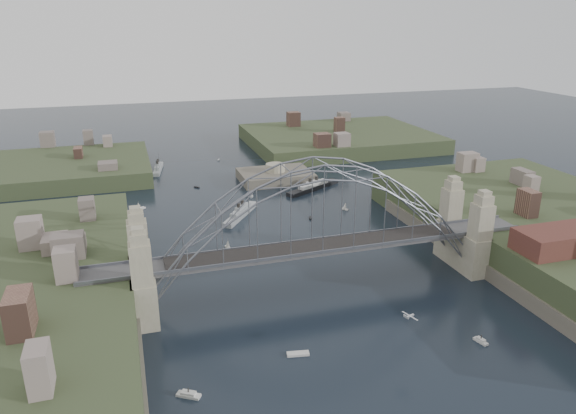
{
  "coord_description": "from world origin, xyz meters",
  "views": [
    {
      "loc": [
        -32.03,
        -85.15,
        48.18
      ],
      "look_at": [
        0.0,
        18.0,
        10.0
      ],
      "focal_mm": 33.42,
      "sensor_mm": 36.0,
      "label": 1
    }
  ],
  "objects_px": {
    "bridge": "(317,226)",
    "naval_cruiser_far": "(158,168)",
    "ocean_liner": "(313,187)",
    "naval_cruiser_near": "(241,213)",
    "fort_island": "(275,182)",
    "wharf_shed": "(569,239)"
  },
  "relations": [
    {
      "from": "bridge",
      "to": "ocean_liner",
      "type": "height_order",
      "value": "bridge"
    },
    {
      "from": "fort_island",
      "to": "naval_cruiser_near",
      "type": "xyz_separation_m",
      "value": [
        -17.35,
        -28.17,
        1.17
      ]
    },
    {
      "from": "bridge",
      "to": "wharf_shed",
      "type": "bearing_deg",
      "value": -17.65
    },
    {
      "from": "wharf_shed",
      "to": "naval_cruiser_far",
      "type": "distance_m",
      "value": 125.97
    },
    {
      "from": "wharf_shed",
      "to": "ocean_liner",
      "type": "relative_size",
      "value": 1.04
    },
    {
      "from": "bridge",
      "to": "naval_cruiser_far",
      "type": "xyz_separation_m",
      "value": [
        -22.22,
        92.76,
        -11.54
      ]
    },
    {
      "from": "bridge",
      "to": "naval_cruiser_far",
      "type": "relative_size",
      "value": 5.6
    },
    {
      "from": "fort_island",
      "to": "naval_cruiser_near",
      "type": "height_order",
      "value": "fort_island"
    },
    {
      "from": "fort_island",
      "to": "wharf_shed",
      "type": "distance_m",
      "value": 90.48
    },
    {
      "from": "bridge",
      "to": "fort_island",
      "type": "bearing_deg",
      "value": 80.27
    },
    {
      "from": "wharf_shed",
      "to": "bridge",
      "type": "bearing_deg",
      "value": 162.35
    },
    {
      "from": "wharf_shed",
      "to": "ocean_liner",
      "type": "height_order",
      "value": "wharf_shed"
    },
    {
      "from": "naval_cruiser_near",
      "to": "naval_cruiser_far",
      "type": "distance_m",
      "value": 53.66
    },
    {
      "from": "bridge",
      "to": "naval_cruiser_far",
      "type": "distance_m",
      "value": 96.08
    },
    {
      "from": "fort_island",
      "to": "wharf_shed",
      "type": "bearing_deg",
      "value": -69.15
    },
    {
      "from": "naval_cruiser_near",
      "to": "ocean_liner",
      "type": "bearing_deg",
      "value": 32.04
    },
    {
      "from": "bridge",
      "to": "naval_cruiser_far",
      "type": "bearing_deg",
      "value": 103.47
    },
    {
      "from": "bridge",
      "to": "naval_cruiser_near",
      "type": "xyz_separation_m",
      "value": [
        -5.35,
        41.83,
        -11.49
      ]
    },
    {
      "from": "fort_island",
      "to": "ocean_liner",
      "type": "relative_size",
      "value": 1.14
    },
    {
      "from": "naval_cruiser_near",
      "to": "naval_cruiser_far",
      "type": "xyz_separation_m",
      "value": [
        -16.88,
        50.93,
        -0.05
      ]
    },
    {
      "from": "fort_island",
      "to": "naval_cruiser_near",
      "type": "distance_m",
      "value": 33.1
    },
    {
      "from": "fort_island",
      "to": "naval_cruiser_near",
      "type": "bearing_deg",
      "value": -121.63
    }
  ]
}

